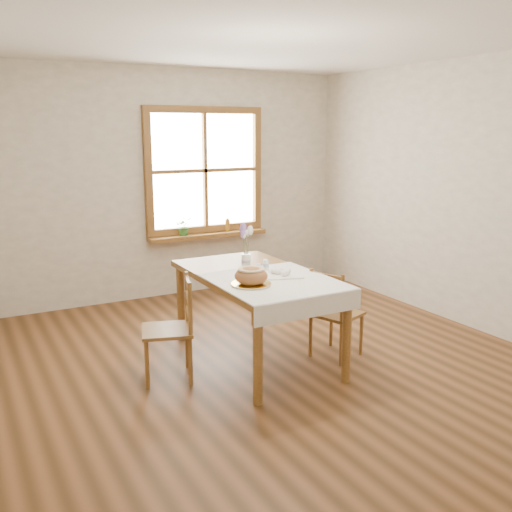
{
  "coord_description": "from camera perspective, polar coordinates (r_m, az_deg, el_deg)",
  "views": [
    {
      "loc": [
        -2.2,
        -3.73,
        1.93
      ],
      "look_at": [
        0.0,
        0.3,
        0.9
      ],
      "focal_mm": 40.0,
      "sensor_mm": 36.0,
      "label": 1
    }
  ],
  "objects": [
    {
      "name": "bread_plate",
      "position": [
        4.35,
        -0.49,
        -2.84
      ],
      "size": [
        0.37,
        0.37,
        0.02
      ],
      "primitive_type": "cylinder",
      "rotation": [
        0.0,
        0.0,
        -0.27
      ],
      "color": "silver",
      "rests_on": "table_linen"
    },
    {
      "name": "lavender_bouquet",
      "position": [
        4.99,
        -1.02,
        1.62
      ],
      "size": [
        0.14,
        0.14,
        0.27
      ],
      "primitive_type": null,
      "color": "#7E5CA3",
      "rests_on": "flower_vase"
    },
    {
      "name": "room_walls",
      "position": [
        4.34,
        1.93,
        9.69
      ],
      "size": [
        4.6,
        5.1,
        2.65
      ],
      "color": "silver",
      "rests_on": "ground"
    },
    {
      "name": "window",
      "position": [
        6.78,
        -5.16,
        8.52
      ],
      "size": [
        1.46,
        0.08,
        1.46
      ],
      "color": "#97612E",
      "rests_on": "ground"
    },
    {
      "name": "potted_plant",
      "position": [
        6.68,
        -7.2,
        2.77
      ],
      "size": [
        0.24,
        0.26,
        0.17
      ],
      "primitive_type": "imported",
      "rotation": [
        0.0,
        0.0,
        -0.27
      ],
      "color": "#336729",
      "rests_on": "window_sill"
    },
    {
      "name": "flower_vase",
      "position": [
        5.03,
        -1.01,
        -0.4
      ],
      "size": [
        0.11,
        0.11,
        0.09
      ],
      "primitive_type": "cylinder",
      "rotation": [
        0.0,
        0.0,
        0.35
      ],
      "color": "silver",
      "rests_on": "dining_table"
    },
    {
      "name": "ground",
      "position": [
        4.74,
        1.78,
        -11.39
      ],
      "size": [
        5.0,
        5.0,
        0.0
      ],
      "primitive_type": "plane",
      "color": "brown",
      "rests_on": "ground"
    },
    {
      "name": "window_sill",
      "position": [
        6.81,
        -4.8,
        2.09
      ],
      "size": [
        1.46,
        0.2,
        0.05
      ],
      "color": "#97612E",
      "rests_on": "ground"
    },
    {
      "name": "chair_right",
      "position": [
        4.95,
        8.07,
        -5.59
      ],
      "size": [
        0.48,
        0.47,
        0.78
      ],
      "primitive_type": null,
      "rotation": [
        0.0,
        0.0,
        1.91
      ],
      "color": "#97612E",
      "rests_on": "ground"
    },
    {
      "name": "dining_table",
      "position": [
        4.76,
        0.0,
        -2.76
      ],
      "size": [
        0.9,
        1.6,
        0.75
      ],
      "color": "#97612E",
      "rests_on": "ground"
    },
    {
      "name": "egg_napkin",
      "position": [
        4.62,
        2.71,
        -1.94
      ],
      "size": [
        0.35,
        0.32,
        0.01
      ],
      "primitive_type": "cube",
      "rotation": [
        0.0,
        0.0,
        -0.29
      ],
      "color": "white",
      "rests_on": "table_linen"
    },
    {
      "name": "amber_bottle",
      "position": [
        6.9,
        -2.87,
        3.14
      ],
      "size": [
        0.06,
        0.06,
        0.16
      ],
      "primitive_type": "cylinder",
      "rotation": [
        0.0,
        0.0,
        -0.0
      ],
      "color": "#A26E1D",
      "rests_on": "window_sill"
    },
    {
      "name": "table_linen",
      "position": [
        4.48,
        1.87,
        -2.55
      ],
      "size": [
        0.91,
        0.99,
        0.01
      ],
      "primitive_type": "cube",
      "color": "white",
      "rests_on": "dining_table"
    },
    {
      "name": "chair_left",
      "position": [
        4.52,
        -8.9,
        -7.2
      ],
      "size": [
        0.5,
        0.48,
        0.82
      ],
      "primitive_type": null,
      "rotation": [
        0.0,
        0.0,
        -1.88
      ],
      "color": "#97612E",
      "rests_on": "ground"
    },
    {
      "name": "bread_loaf",
      "position": [
        4.33,
        -0.5,
        -1.85
      ],
      "size": [
        0.25,
        0.25,
        0.14
      ],
      "primitive_type": "ellipsoid",
      "color": "#A3653A",
      "rests_on": "bread_plate"
    },
    {
      "name": "eggs",
      "position": [
        4.62,
        2.71,
        -1.56
      ],
      "size": [
        0.27,
        0.26,
        0.05
      ],
      "primitive_type": null,
      "rotation": [
        0.0,
        0.0,
        -0.29
      ],
      "color": "white",
      "rests_on": "egg_napkin"
    },
    {
      "name": "salt_shaker",
      "position": [
        4.7,
        0.27,
        -1.24
      ],
      "size": [
        0.05,
        0.05,
        0.09
      ],
      "primitive_type": "cylinder",
      "rotation": [
        0.0,
        0.0,
        -0.25
      ],
      "color": "silver",
      "rests_on": "table_linen"
    },
    {
      "name": "pepper_shaker",
      "position": [
        4.82,
        0.99,
        -0.82
      ],
      "size": [
        0.06,
        0.06,
        0.1
      ],
      "primitive_type": "cylinder",
      "rotation": [
        0.0,
        0.0,
        0.34
      ],
      "color": "silver",
      "rests_on": "table_linen"
    }
  ]
}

